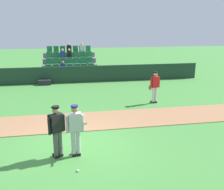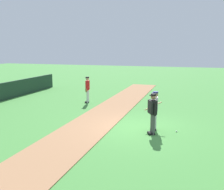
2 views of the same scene
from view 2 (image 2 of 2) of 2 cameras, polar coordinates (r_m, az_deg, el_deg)
The scene contains 6 objects.
ground_plane at distance 11.95m, azimuth 6.26°, elevation -7.41°, with size 80.00×80.00×0.00m, color #42843A.
infield_dirt_path at distance 12.59m, azimuth -4.48°, elevation -6.36°, with size 28.00×2.29×0.03m, color #9E704C.
batter_grey_jersey at distance 11.56m, azimuth 9.52°, elevation -3.12°, with size 0.71×0.76×1.76m.
umpire_home_plate at distance 10.98m, azimuth 8.98°, elevation -3.65°, with size 0.54×0.45×1.76m.
runner_red_jersey at distance 17.19m, azimuth -5.46°, elevation 1.40°, with size 0.67×0.37×1.76m.
baseball at distance 11.72m, azimuth 14.10°, elevation -7.83°, with size 0.07×0.07×0.07m, color white.
Camera 2 is at (-11.17, -2.18, 3.65)m, focal length 41.21 mm.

